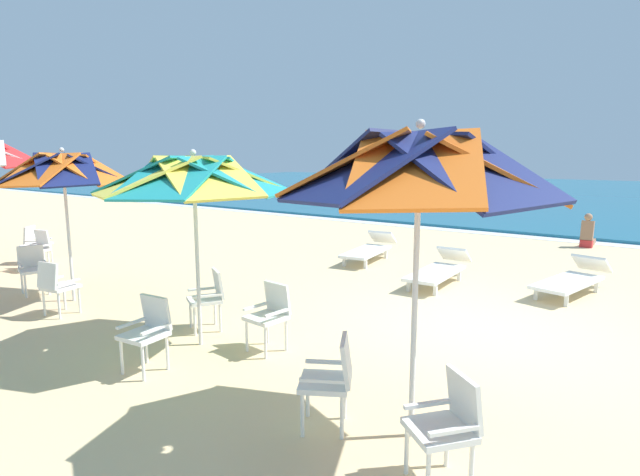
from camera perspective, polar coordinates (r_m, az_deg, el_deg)
ground_plane at (r=7.67m, az=17.17°, el=-9.90°), size 80.00×80.00×0.00m
sea at (r=34.36m, az=32.02°, el=4.00°), size 80.00×36.00×0.10m
surf_foam at (r=16.25m, az=27.44°, el=-0.37°), size 80.00×0.70×0.01m
beach_umbrella_0 at (r=4.25m, az=11.13°, el=7.72°), size 2.37×2.37×2.77m
plastic_chair_0 at (r=4.74m, az=1.33°, el=-15.40°), size 0.62×0.60×0.87m
plastic_chair_1 at (r=4.16m, az=14.21°, el=-19.49°), size 0.63×0.63×0.87m
beach_umbrella_1 at (r=6.55m, az=-14.05°, el=6.72°), size 2.48×2.48×2.55m
plastic_chair_2 at (r=6.52m, az=-5.66°, el=-8.35°), size 0.48×0.51×0.87m
plastic_chair_3 at (r=6.23m, az=-18.84°, el=-9.69°), size 0.48×0.51×0.87m
plastic_chair_4 at (r=7.40m, az=-12.39°, el=-6.37°), size 0.61×0.62×0.87m
beach_umbrella_2 at (r=9.38m, az=-27.00°, el=6.80°), size 2.14×2.14×2.59m
plastic_chair_5 at (r=10.41m, az=-29.68°, el=-2.81°), size 0.56×0.54×0.87m
plastic_chair_6 at (r=8.82m, az=-27.63°, el=-4.67°), size 0.50×0.53×0.87m
plastic_chair_7 at (r=13.23m, az=-29.43°, el=-0.40°), size 0.63×0.63×0.87m
plastic_chair_9 at (r=12.46m, az=-29.28°, el=-0.93°), size 0.50×0.53×0.87m
sun_lounger_0 at (r=10.12m, az=26.62°, el=-4.13°), size 1.07×2.23×0.62m
sun_lounger_1 at (r=10.04m, az=13.30°, el=-3.46°), size 0.70×2.16×0.62m
sun_lounger_2 at (r=11.92m, az=5.60°, el=-1.22°), size 0.91×2.21×0.62m
beachgoer_seated at (r=15.46m, az=27.98°, el=0.22°), size 0.30×0.93×0.92m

